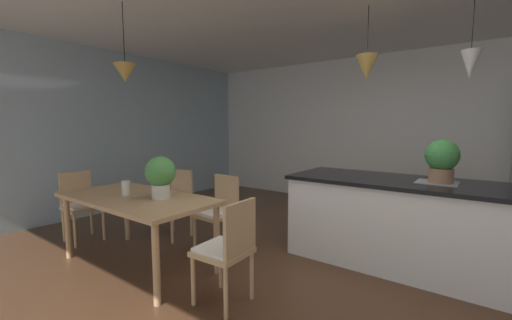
# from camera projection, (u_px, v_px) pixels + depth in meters

# --- Properties ---
(ground_plane) EXTENTS (10.00, 8.40, 0.04)m
(ground_plane) POSITION_uv_depth(u_px,v_px,m) (328.00, 285.00, 2.95)
(ground_plane) COLOR #4C301E
(wall_back_kitchen) EXTENTS (10.00, 0.12, 2.70)m
(wall_back_kitchen) POSITION_uv_depth(u_px,v_px,m) (408.00, 132.00, 5.41)
(wall_back_kitchen) COLOR white
(wall_back_kitchen) RESTS_ON ground_plane
(window_wall_left_glazing) EXTENTS (0.06, 8.40, 2.70)m
(window_wall_left_glazing) POSITION_uv_depth(u_px,v_px,m) (98.00, 132.00, 5.20)
(window_wall_left_glazing) COLOR #9EB7C6
(window_wall_left_glazing) RESTS_ON ground_plane
(dining_table) EXTENTS (1.73, 0.86, 0.73)m
(dining_table) POSITION_uv_depth(u_px,v_px,m) (137.00, 203.00, 3.26)
(dining_table) COLOR tan
(dining_table) RESTS_ON ground_plane
(chair_kitchen_end) EXTENTS (0.42, 0.42, 0.87)m
(chair_kitchen_end) POSITION_uv_depth(u_px,v_px,m) (227.00, 248.00, 2.55)
(chair_kitchen_end) COLOR tan
(chair_kitchen_end) RESTS_ON ground_plane
(chair_far_right) EXTENTS (0.42, 0.42, 0.87)m
(chair_far_right) POSITION_uv_depth(u_px,v_px,m) (219.00, 210.00, 3.69)
(chair_far_right) COLOR tan
(chair_far_right) RESTS_ON ground_plane
(chair_window_end) EXTENTS (0.42, 0.42, 0.87)m
(chair_window_end) POSITION_uv_depth(u_px,v_px,m) (81.00, 203.00, 4.01)
(chair_window_end) COLOR tan
(chair_window_end) RESTS_ON ground_plane
(chair_far_left) EXTENTS (0.43, 0.43, 0.87)m
(chair_far_left) POSITION_uv_depth(u_px,v_px,m) (175.00, 201.00, 4.15)
(chair_far_left) COLOR tan
(chair_far_left) RESTS_ON ground_plane
(kitchen_island) EXTENTS (2.36, 0.93, 0.91)m
(kitchen_island) POSITION_uv_depth(u_px,v_px,m) (406.00, 222.00, 3.26)
(kitchen_island) COLOR silver
(kitchen_island) RESTS_ON ground_plane
(pendant_over_table) EXTENTS (0.23, 0.23, 0.80)m
(pendant_over_table) POSITION_uv_depth(u_px,v_px,m) (125.00, 73.00, 3.27)
(pendant_over_table) COLOR black
(pendant_over_island_main) EXTENTS (0.23, 0.23, 0.76)m
(pendant_over_island_main) POSITION_uv_depth(u_px,v_px,m) (367.00, 67.00, 3.36)
(pendant_over_island_main) COLOR black
(pendant_over_island_aux) EXTENTS (0.16, 0.16, 0.83)m
(pendant_over_island_aux) POSITION_uv_depth(u_px,v_px,m) (470.00, 64.00, 2.82)
(pendant_over_island_aux) COLOR black
(potted_plant_on_island) EXTENTS (0.30, 0.30, 0.42)m
(potted_plant_on_island) POSITION_uv_depth(u_px,v_px,m) (442.00, 159.00, 3.02)
(potted_plant_on_island) COLOR #8C664C
(potted_plant_on_island) RESTS_ON kitchen_island
(potted_plant_on_table) EXTENTS (0.30, 0.30, 0.42)m
(potted_plant_on_table) POSITION_uv_depth(u_px,v_px,m) (161.00, 174.00, 3.13)
(potted_plant_on_table) COLOR beige
(potted_plant_on_table) RESTS_ON dining_table
(vase_on_dining_table) EXTENTS (0.09, 0.09, 0.15)m
(vase_on_dining_table) POSITION_uv_depth(u_px,v_px,m) (126.00, 188.00, 3.30)
(vase_on_dining_table) COLOR silver
(vase_on_dining_table) RESTS_ON dining_table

